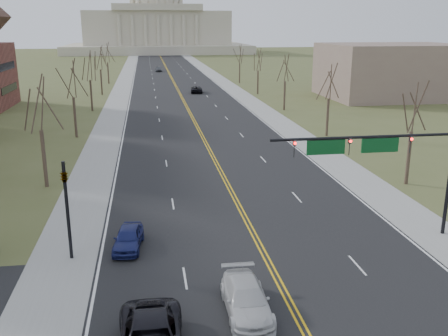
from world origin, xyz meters
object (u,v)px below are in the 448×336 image
object	(u,v)px
car_far_nb	(197,89)
car_sb_outer_second	(128,238)
signal_mast	(378,153)
car_far_sb	(159,69)
signal_left	(66,200)
car_sb_inner_second	(246,299)

from	to	relation	value
car_far_nb	car_sb_outer_second	bearing A→B (deg)	85.72
signal_mast	car_far_sb	xyz separation A→B (m)	(-10.30, 124.56, -4.96)
signal_left	car_sb_outer_second	world-z (taller)	signal_left
signal_left	car_sb_outer_second	size ratio (longest dim) A/B	1.48
signal_left	car_far_sb	size ratio (longest dim) A/B	1.29
signal_left	car_far_nb	distance (m)	75.98
car_sb_inner_second	signal_left	bearing A→B (deg)	141.60
car_sb_outer_second	car_far_sb	size ratio (longest dim) A/B	0.87
signal_mast	car_far_nb	xyz separation A→B (m)	(-3.93, 74.42, -5.06)
car_sb_inner_second	signal_mast	bearing A→B (deg)	37.44
signal_mast	car_sb_inner_second	world-z (taller)	signal_mast
signal_mast	car_far_nb	distance (m)	74.70
signal_mast	car_sb_inner_second	xyz separation A→B (m)	(-9.79, -7.37, -5.01)
car_sb_outer_second	car_far_sb	bearing A→B (deg)	94.09
car_sb_inner_second	car_sb_outer_second	xyz separation A→B (m)	(-5.82, 8.25, -0.04)
signal_mast	car_sb_outer_second	size ratio (longest dim) A/B	2.99
signal_mast	signal_left	distance (m)	19.06
car_sb_inner_second	car_far_nb	bearing A→B (deg)	86.36
car_sb_outer_second	car_far_nb	bearing A→B (deg)	87.52
car_sb_inner_second	car_far_sb	distance (m)	131.94
signal_left	car_far_sb	bearing A→B (deg)	86.03
signal_mast	car_far_sb	world-z (taller)	signal_mast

